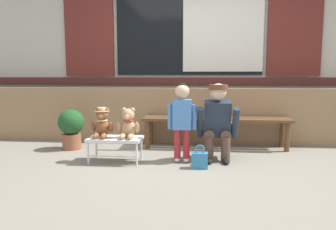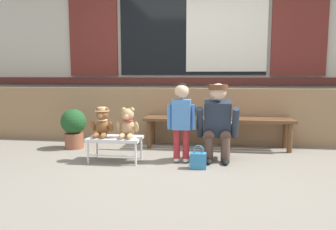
{
  "view_description": "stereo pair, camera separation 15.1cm",
  "coord_description": "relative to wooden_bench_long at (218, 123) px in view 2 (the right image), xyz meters",
  "views": [
    {
      "loc": [
        0.19,
        -3.52,
        1.05
      ],
      "look_at": [
        -0.2,
        0.42,
        0.55
      ],
      "focal_mm": 34.03,
      "sensor_mm": 36.0,
      "label": 1
    },
    {
      "loc": [
        0.34,
        -3.5,
        1.05
      ],
      "look_at": [
        -0.2,
        0.42,
        0.55
      ],
      "focal_mm": 34.03,
      "sensor_mm": 36.0,
      "label": 2
    }
  ],
  "objects": [
    {
      "name": "ground_plane",
      "position": [
        -0.43,
        -1.06,
        -0.37
      ],
      "size": [
        60.0,
        60.0,
        0.0
      ],
      "primitive_type": "plane",
      "color": "gray"
    },
    {
      "name": "brick_low_wall",
      "position": [
        -0.43,
        0.37,
        0.05
      ],
      "size": [
        7.89,
        0.25,
        0.85
      ],
      "primitive_type": "cube",
      "color": "#997551",
      "rests_on": "ground"
    },
    {
      "name": "shop_facade",
      "position": [
        -0.42,
        0.88,
        1.49
      ],
      "size": [
        8.05,
        0.26,
        3.74
      ],
      "color": "#B7B2A3",
      "rests_on": "ground"
    },
    {
      "name": "wooden_bench_long",
      "position": [
        0.0,
        0.0,
        0.0
      ],
      "size": [
        2.1,
        0.4,
        0.44
      ],
      "color": "brown",
      "rests_on": "ground"
    },
    {
      "name": "small_display_bench",
      "position": [
        -1.24,
        -0.89,
        -0.11
      ],
      "size": [
        0.64,
        0.36,
        0.3
      ],
      "color": "silver",
      "rests_on": "ground"
    },
    {
      "name": "teddy_bear_with_hat",
      "position": [
        -1.4,
        -0.88,
        0.1
      ],
      "size": [
        0.28,
        0.27,
        0.36
      ],
      "color": "brown",
      "rests_on": "small_display_bench"
    },
    {
      "name": "teddy_bear_plain",
      "position": [
        -1.08,
        -0.88,
        0.09
      ],
      "size": [
        0.28,
        0.26,
        0.36
      ],
      "color": "tan",
      "rests_on": "small_display_bench"
    },
    {
      "name": "child_standing",
      "position": [
        -0.44,
        -0.8,
        0.22
      ],
      "size": [
        0.35,
        0.18,
        0.96
      ],
      "color": "#B7282D",
      "rests_on": "ground"
    },
    {
      "name": "adult_crouching",
      "position": [
        -0.01,
        -0.67,
        0.11
      ],
      "size": [
        0.5,
        0.49,
        0.95
      ],
      "color": "brown",
      "rests_on": "ground"
    },
    {
      "name": "handbag_on_ground",
      "position": [
        -0.23,
        -1.06,
        -0.28
      ],
      "size": [
        0.18,
        0.11,
        0.27
      ],
      "color": "teal",
      "rests_on": "ground"
    },
    {
      "name": "potted_plant",
      "position": [
        -2.04,
        -0.29,
        -0.05
      ],
      "size": [
        0.36,
        0.36,
        0.57
      ],
      "color": "brown",
      "rests_on": "ground"
    }
  ]
}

